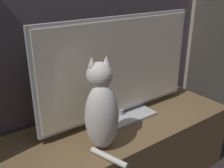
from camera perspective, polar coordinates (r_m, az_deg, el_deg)
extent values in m
cube|color=brown|center=(1.68, 1.97, -14.81)|extent=(1.39, 0.53, 0.44)
cube|color=#B7B7BC|center=(1.61, 1.74, -6.86)|extent=(0.40, 0.24, 0.02)
cylinder|color=#B7B7BC|center=(1.60, 1.75, -5.98)|extent=(0.04, 0.04, 0.04)
cube|color=#B7B7BC|center=(1.49, 1.69, 3.78)|extent=(1.03, 0.02, 0.57)
cube|color=silver|center=(1.48, 2.02, 3.64)|extent=(0.99, 0.01, 0.53)
ellipsoid|color=silver|center=(1.26, -2.22, -7.24)|extent=(0.20, 0.19, 0.34)
ellipsoid|color=olive|center=(1.32, -2.86, -6.80)|extent=(0.10, 0.07, 0.19)
sphere|color=silver|center=(1.20, -2.75, 1.97)|extent=(0.15, 0.15, 0.12)
cone|color=silver|center=(1.17, -4.41, 4.94)|extent=(0.04, 0.04, 0.04)
cone|color=silver|center=(1.19, -1.23, 5.26)|extent=(0.04, 0.04, 0.04)
cylinder|color=silver|center=(1.27, -0.70, -15.71)|extent=(0.09, 0.21, 0.03)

